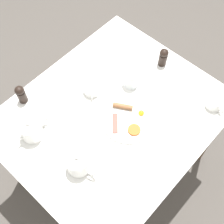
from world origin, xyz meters
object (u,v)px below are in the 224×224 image
object	(u,v)px
pepper_grinder	(21,94)
teacup_with_saucer_left	(214,104)
teacup_with_saucer_right	(92,90)
water_glass_tall	(131,79)
fork_by_plate	(109,211)
knife_by_plate	(99,62)
spoon_for_tea	(56,97)
breakfast_plate	(128,119)
salt_grinder	(163,57)
teapot_near	(78,163)
teapot_far	(31,130)

from	to	relation	value
pepper_grinder	teacup_with_saucer_left	bearing A→B (deg)	-49.66
teacup_with_saucer_right	water_glass_tall	distance (m)	0.21
teacup_with_saucer_right	fork_by_plate	world-z (taller)	teacup_with_saucer_right
teacup_with_saucer_left	knife_by_plate	distance (m)	0.65
knife_by_plate	spoon_for_tea	distance (m)	0.32
breakfast_plate	water_glass_tall	distance (m)	0.22
teacup_with_saucer_left	pepper_grinder	xyz separation A→B (m)	(-0.63, 0.74, 0.03)
salt_grinder	knife_by_plate	distance (m)	0.35
teacup_with_saucer_left	spoon_for_tea	bearing A→B (deg)	128.61
water_glass_tall	knife_by_plate	xyz separation A→B (m)	(-0.01, 0.22, -0.04)
water_glass_tall	teapot_near	bearing A→B (deg)	-165.45
pepper_grinder	salt_grinder	xyz separation A→B (m)	(0.67, -0.38, 0.00)
teapot_near	teapot_far	xyz separation A→B (m)	(-0.03, 0.28, 0.00)
teapot_far	fork_by_plate	xyz separation A→B (m)	(-0.02, -0.52, -0.05)
breakfast_plate	teapot_near	bearing A→B (deg)	-180.00
teacup_with_saucer_right	teapot_near	bearing A→B (deg)	-143.60
teacup_with_saucer_left	fork_by_plate	xyz separation A→B (m)	(-0.74, 0.04, -0.02)
teapot_near	fork_by_plate	distance (m)	0.24
teapot_near	water_glass_tall	world-z (taller)	teapot_near
fork_by_plate	spoon_for_tea	bearing A→B (deg)	68.29
teacup_with_saucer_left	teacup_with_saucer_right	size ratio (longest dim) A/B	1.00
spoon_for_tea	salt_grinder	bearing A→B (deg)	-26.04
breakfast_plate	fork_by_plate	size ratio (longest dim) A/B	1.53
teapot_far	teacup_with_saucer_left	world-z (taller)	teapot_far
breakfast_plate	spoon_for_tea	world-z (taller)	breakfast_plate
teapot_far	spoon_for_tea	bearing A→B (deg)	-158.34
teapot_far	water_glass_tall	distance (m)	0.57
salt_grinder	knife_by_plate	xyz separation A→B (m)	(-0.23, 0.26, -0.06)
teapot_near	spoon_for_tea	size ratio (longest dim) A/B	1.36
teacup_with_saucer_left	teapot_far	bearing A→B (deg)	142.70
fork_by_plate	teapot_far	bearing A→B (deg)	88.15
knife_by_plate	spoon_for_tea	world-z (taller)	same
teapot_near	teapot_far	distance (m)	0.29
teacup_with_saucer_right	knife_by_plate	distance (m)	0.21
pepper_grinder	spoon_for_tea	size ratio (longest dim) A/B	0.79
teapot_near	water_glass_tall	xyz separation A→B (m)	(0.51, 0.13, -0.01)
knife_by_plate	teacup_with_saucer_left	bearing A→B (deg)	-73.66
teapot_far	pepper_grinder	xyz separation A→B (m)	(0.10, 0.19, 0.01)
fork_by_plate	knife_by_plate	world-z (taller)	same
salt_grinder	water_glass_tall	bearing A→B (deg)	170.20
teapot_near	teacup_with_saucer_right	world-z (taller)	teapot_near
teacup_with_saucer_right	fork_by_plate	distance (m)	0.61
teacup_with_saucer_left	fork_by_plate	size ratio (longest dim) A/B	0.85
teapot_far	teacup_with_saucer_right	size ratio (longest dim) A/B	1.30
teapot_far	water_glass_tall	size ratio (longest dim) A/B	2.11
teacup_with_saucer_left	water_glass_tall	world-z (taller)	water_glass_tall
teacup_with_saucer_left	fork_by_plate	distance (m)	0.74
teacup_with_saucer_right	water_glass_tall	world-z (taller)	water_glass_tall
fork_by_plate	pepper_grinder	bearing A→B (deg)	81.00
pepper_grinder	salt_grinder	distance (m)	0.77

